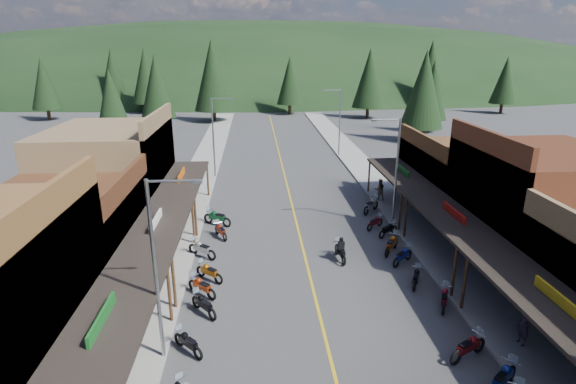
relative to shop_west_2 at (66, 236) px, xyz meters
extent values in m
plane|color=#38383A|center=(13.75, -1.70, -2.53)|extent=(220.00, 220.00, 0.00)
cube|color=gold|center=(13.75, 18.30, -2.53)|extent=(0.15, 90.00, 0.01)
cube|color=gray|center=(5.05, 18.30, -2.46)|extent=(3.40, 94.00, 0.15)
cube|color=gray|center=(22.45, 18.30, -2.46)|extent=(3.40, 94.00, 0.15)
cube|color=brown|center=(3.60, -9.60, 1.57)|extent=(0.30, 10.20, 8.20)
cube|color=black|center=(5.05, -9.60, 0.47)|extent=(3.20, 10.20, 0.18)
cylinder|color=#472D19|center=(6.55, -5.10, -1.03)|extent=(0.16, 0.16, 3.00)
cube|color=#14591E|center=(5.05, -9.60, 0.67)|extent=(0.12, 3.00, 0.70)
cube|color=#3F2111|center=(-0.25, 0.00, -0.03)|extent=(8.00, 9.00, 5.00)
cube|color=#3F2111|center=(3.60, 0.00, 0.57)|extent=(0.30, 9.00, 6.20)
cube|color=black|center=(5.05, 0.00, 0.47)|extent=(3.20, 9.00, 0.18)
cylinder|color=#472D19|center=(6.55, -3.90, -1.03)|extent=(0.16, 0.16, 3.00)
cylinder|color=#472D19|center=(6.55, 3.90, -1.03)|extent=(0.16, 0.16, 3.00)
cube|color=silver|center=(5.05, 0.00, 0.67)|extent=(0.12, 3.00, 0.70)
cube|color=brown|center=(-0.25, 9.60, 0.97)|extent=(8.00, 10.20, 7.00)
cube|color=brown|center=(3.60, 9.60, 1.57)|extent=(0.30, 10.20, 8.20)
cube|color=black|center=(5.05, 9.60, 0.47)|extent=(3.20, 10.20, 0.18)
cylinder|color=#472D19|center=(6.55, 5.10, -1.03)|extent=(0.16, 0.16, 3.00)
cylinder|color=#472D19|center=(6.55, 14.10, -1.03)|extent=(0.16, 0.16, 3.00)
cube|color=#CC590C|center=(5.05, 9.60, 0.67)|extent=(0.12, 3.00, 0.70)
cube|color=black|center=(22.45, -9.60, 0.47)|extent=(3.20, 10.20, 0.18)
cylinder|color=#472D19|center=(20.95, -5.10, -1.03)|extent=(0.16, 0.16, 3.00)
cube|color=gold|center=(22.45, -9.60, 0.67)|extent=(0.12, 3.00, 0.70)
cube|color=#562B19|center=(27.75, 0.00, 0.97)|extent=(8.00, 9.00, 7.00)
cube|color=#562B19|center=(23.90, 0.00, 1.57)|extent=(0.30, 9.00, 8.20)
cube|color=black|center=(22.45, 0.00, 0.47)|extent=(3.20, 9.00, 0.18)
cylinder|color=#472D19|center=(20.95, -3.90, -1.03)|extent=(0.16, 0.16, 3.00)
cylinder|color=#472D19|center=(20.95, 3.90, -1.03)|extent=(0.16, 0.16, 3.00)
cube|color=#B2140F|center=(22.45, 0.00, 0.67)|extent=(0.12, 3.00, 0.70)
cube|color=#4C2D16|center=(27.75, 9.60, -0.03)|extent=(8.00, 10.20, 5.00)
cube|color=#4C2D16|center=(23.90, 9.60, 0.57)|extent=(0.30, 10.20, 6.20)
cube|color=black|center=(22.45, 9.60, 0.47)|extent=(3.20, 10.20, 0.18)
cylinder|color=#472D19|center=(20.95, 5.10, -1.03)|extent=(0.16, 0.16, 3.00)
cylinder|color=#472D19|center=(20.95, 14.10, -1.03)|extent=(0.16, 0.16, 3.00)
cube|color=#14591E|center=(22.45, 9.60, 0.67)|extent=(0.12, 3.00, 0.70)
cylinder|color=gray|center=(6.65, -7.70, 1.47)|extent=(0.16, 0.16, 8.00)
cylinder|color=gray|center=(7.65, -7.70, 5.37)|extent=(2.00, 0.10, 0.10)
cube|color=gray|center=(8.55, -7.70, 5.32)|extent=(0.35, 0.18, 0.12)
cylinder|color=gray|center=(6.65, 20.30, 1.47)|extent=(0.16, 0.16, 8.00)
cylinder|color=gray|center=(7.65, 20.30, 5.37)|extent=(2.00, 0.10, 0.10)
cube|color=gray|center=(8.55, 20.30, 5.32)|extent=(0.35, 0.18, 0.12)
cylinder|color=gray|center=(20.85, 6.30, 1.47)|extent=(0.16, 0.16, 8.00)
cylinder|color=gray|center=(19.85, 6.30, 5.37)|extent=(2.00, 0.10, 0.10)
cube|color=gray|center=(18.95, 6.30, 5.32)|extent=(0.35, 0.18, 0.12)
cylinder|color=gray|center=(20.85, 28.30, 1.47)|extent=(0.16, 0.16, 8.00)
cylinder|color=gray|center=(19.85, 28.30, 5.37)|extent=(2.00, 0.10, 0.10)
cube|color=gray|center=(18.95, 28.30, 5.32)|extent=(0.35, 0.18, 0.12)
ellipsoid|color=black|center=(13.75, 133.30, -2.53)|extent=(310.00, 140.00, 60.00)
cylinder|color=black|center=(-26.25, 60.30, -1.53)|extent=(0.60, 0.60, 2.00)
cone|color=black|center=(-26.25, 60.30, 3.97)|extent=(5.04, 5.04, 9.00)
cylinder|color=black|center=(-10.25, 68.30, -1.53)|extent=(0.60, 0.60, 2.00)
cone|color=black|center=(-10.25, 68.30, 4.72)|extent=(5.88, 5.88, 10.50)
cylinder|color=black|center=(3.75, 56.30, -1.53)|extent=(0.60, 0.60, 2.00)
cone|color=black|center=(3.75, 56.30, 5.47)|extent=(6.72, 6.72, 12.00)
cylinder|color=black|center=(17.75, 64.30, -1.53)|extent=(0.60, 0.60, 2.00)
cone|color=black|center=(17.75, 64.30, 3.97)|extent=(5.04, 5.04, 9.00)
cylinder|color=black|center=(31.75, 58.30, -1.53)|extent=(0.60, 0.60, 2.00)
cone|color=black|center=(31.75, 58.30, 4.72)|extent=(5.88, 5.88, 10.50)
cylinder|color=black|center=(47.75, 70.30, -1.53)|extent=(0.60, 0.60, 2.00)
cone|color=black|center=(47.75, 70.30, 5.47)|extent=(6.72, 6.72, 12.00)
cylinder|color=black|center=(59.75, 62.30, -1.53)|extent=(0.60, 0.60, 2.00)
cone|color=black|center=(59.75, 62.30, 3.97)|extent=(5.04, 5.04, 9.00)
cylinder|color=black|center=(-18.25, 74.30, -1.53)|extent=(0.60, 0.60, 2.00)
cone|color=black|center=(-18.25, 74.30, 4.72)|extent=(5.88, 5.88, 10.50)
cylinder|color=black|center=(-8.25, 38.30, -1.53)|extent=(0.60, 0.60, 2.00)
cone|color=black|center=(-8.25, 38.30, 3.47)|extent=(4.48, 4.48, 8.00)
cylinder|color=black|center=(37.75, 43.30, -1.53)|extent=(0.60, 0.60, 2.00)
cone|color=black|center=(37.75, 43.30, 3.87)|extent=(4.93, 4.93, 8.80)
cylinder|color=black|center=(-4.25, 48.30, -1.53)|extent=(0.60, 0.60, 2.00)
cone|color=black|center=(-4.25, 48.30, 4.27)|extent=(5.38, 5.38, 9.60)
cylinder|color=black|center=(33.75, 36.30, -1.53)|extent=(0.60, 0.60, 2.00)
cone|color=black|center=(33.75, 36.30, 4.67)|extent=(5.82, 5.82, 10.40)
imported|color=#2B1F2F|center=(22.31, -8.11, -1.50)|extent=(0.50, 0.69, 1.76)
imported|color=brown|center=(21.28, 11.65, -1.45)|extent=(0.93, 0.57, 1.87)
camera|label=1|loc=(10.74, -24.12, 10.17)|focal=28.00mm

